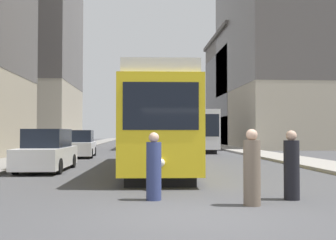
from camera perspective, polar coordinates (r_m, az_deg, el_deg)
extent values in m
plane|color=#424244|center=(8.53, 3.77, -13.05)|extent=(200.00, 200.00, 0.00)
cube|color=gray|center=(48.79, -11.79, -3.56)|extent=(2.78, 120.00, 0.15)
cube|color=gray|center=(49.14, 6.74, -3.57)|extent=(2.78, 120.00, 0.15)
cube|color=black|center=(19.04, -1.35, -6.24)|extent=(2.63, 13.06, 0.35)
cube|color=yellow|center=(18.98, -1.35, -1.04)|extent=(3.06, 14.20, 3.10)
cube|color=black|center=(19.00, -1.35, 1.06)|extent=(3.07, 13.63, 1.08)
cube|color=silver|center=(19.08, -1.34, 4.28)|extent=(2.84, 13.91, 0.44)
cube|color=black|center=(11.97, -1.00, 1.95)|extent=(2.21, 0.15, 1.40)
sphere|color=#F2EACC|center=(11.90, -1.00, -5.94)|extent=(0.24, 0.24, 0.24)
cube|color=black|center=(37.38, 3.53, -4.02)|extent=(2.20, 11.57, 0.35)
cube|color=silver|center=(37.35, 3.52, -1.37)|extent=(2.59, 12.57, 3.10)
cube|color=black|center=(37.36, 3.52, -0.54)|extent=(2.62, 12.07, 1.30)
cube|color=black|center=(31.16, 5.02, -0.73)|extent=(2.30, 0.09, 1.71)
cylinder|color=black|center=(27.05, -14.20, -4.54)|extent=(0.21, 0.65, 0.64)
cylinder|color=black|center=(30.10, -13.40, -4.25)|extent=(0.21, 0.65, 0.64)
cylinder|color=black|center=(26.88, -10.57, -4.58)|extent=(0.21, 0.65, 0.64)
cylinder|color=black|center=(29.94, -10.14, -4.29)|extent=(0.21, 0.65, 0.64)
cube|color=silver|center=(28.47, -12.06, -3.85)|extent=(2.03, 5.04, 0.84)
cube|color=black|center=(28.57, -12.03, -2.19)|extent=(1.71, 2.80, 0.80)
cylinder|color=black|center=(17.50, -20.37, -6.06)|extent=(0.19, 0.64, 0.64)
cylinder|color=black|center=(20.44, -17.78, -5.44)|extent=(0.19, 0.64, 0.64)
cylinder|color=black|center=(17.07, -14.85, -6.22)|extent=(0.19, 0.64, 0.64)
cylinder|color=black|center=(20.07, -13.03, -5.55)|extent=(0.19, 0.64, 0.64)
cube|color=silver|center=(18.73, -16.44, -4.94)|extent=(1.88, 4.98, 0.84)
cube|color=black|center=(18.82, -16.33, -2.43)|extent=(1.63, 2.75, 0.80)
cylinder|color=navy|center=(10.27, -1.98, -7.08)|extent=(0.38, 0.38, 1.43)
sphere|color=tan|center=(10.22, -1.98, -2.43)|extent=(0.26, 0.26, 0.26)
cylinder|color=black|center=(10.77, 16.76, -6.65)|extent=(0.39, 0.39, 1.47)
sphere|color=tan|center=(10.73, 16.72, -2.09)|extent=(0.26, 0.26, 0.26)
cylinder|color=#6B5B4C|center=(9.69, 11.56, -7.18)|extent=(0.39, 0.39, 1.50)
sphere|color=tan|center=(9.64, 11.53, -2.02)|extent=(0.27, 0.27, 0.27)
cube|color=#B2A893|center=(54.21, -19.84, 12.14)|extent=(13.04, 15.14, 29.14)
cube|color=#595451|center=(54.58, -19.83, 13.63)|extent=(13.08, 15.18, 17.48)
cube|color=#B2A893|center=(50.11, 15.16, 11.27)|extent=(11.17, 19.43, 25.78)
cube|color=#595451|center=(50.42, 15.15, 12.70)|extent=(11.21, 19.47, 15.47)
cube|color=slate|center=(59.14, 11.65, 3.80)|extent=(10.68, 16.50, 14.64)
cube|color=#383538|center=(59.21, 11.64, 4.50)|extent=(10.72, 16.54, 8.79)
cube|color=#5F5B56|center=(60.34, 11.60, 10.97)|extent=(11.28, 17.10, 0.50)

